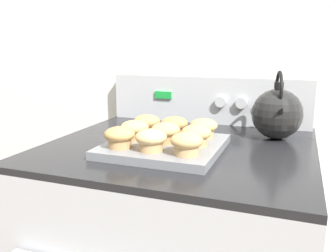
% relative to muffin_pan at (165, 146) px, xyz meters
% --- Properties ---
extents(wall_back, '(8.00, 0.05, 2.40)m').
position_rel_muffin_pan_xyz_m(wall_back, '(0.02, 0.45, 0.26)').
color(wall_back, silver).
rests_on(wall_back, ground_plane).
extents(control_panel, '(0.73, 0.07, 0.17)m').
position_rel_muffin_pan_xyz_m(control_panel, '(0.02, 0.40, 0.07)').
color(control_panel, '#B7BABF').
rests_on(control_panel, stove_range).
extents(muffin_pan, '(0.30, 0.30, 0.02)m').
position_rel_muffin_pan_xyz_m(muffin_pan, '(0.00, 0.00, 0.00)').
color(muffin_pan, slate).
rests_on(muffin_pan, stove_range).
extents(muffin_r0_c0, '(0.08, 0.08, 0.06)m').
position_rel_muffin_pan_xyz_m(muffin_r0_c0, '(-0.09, -0.09, 0.04)').
color(muffin_r0_c0, tan).
rests_on(muffin_r0_c0, muffin_pan).
extents(muffin_r0_c1, '(0.08, 0.08, 0.06)m').
position_rel_muffin_pan_xyz_m(muffin_r0_c1, '(-0.00, -0.09, 0.04)').
color(muffin_r0_c1, tan).
rests_on(muffin_r0_c1, muffin_pan).
extents(muffin_r0_c2, '(0.08, 0.08, 0.06)m').
position_rel_muffin_pan_xyz_m(muffin_r0_c2, '(0.09, -0.09, 0.04)').
color(muffin_r0_c2, tan).
rests_on(muffin_r0_c2, muffin_pan).
extents(muffin_r1_c0, '(0.08, 0.08, 0.06)m').
position_rel_muffin_pan_xyz_m(muffin_r1_c0, '(-0.09, -0.00, 0.04)').
color(muffin_r1_c0, tan).
rests_on(muffin_r1_c0, muffin_pan).
extents(muffin_r1_c1, '(0.08, 0.08, 0.06)m').
position_rel_muffin_pan_xyz_m(muffin_r1_c1, '(0.00, -0.00, 0.04)').
color(muffin_r1_c1, tan).
rests_on(muffin_r1_c1, muffin_pan).
extents(muffin_r1_c2, '(0.08, 0.08, 0.06)m').
position_rel_muffin_pan_xyz_m(muffin_r1_c2, '(0.09, -0.00, 0.04)').
color(muffin_r1_c2, tan).
rests_on(muffin_r1_c2, muffin_pan).
extents(muffin_r2_c0, '(0.08, 0.08, 0.06)m').
position_rel_muffin_pan_xyz_m(muffin_r2_c0, '(-0.09, 0.08, 0.04)').
color(muffin_r2_c0, '#A37A4C').
rests_on(muffin_r2_c0, muffin_pan).
extents(muffin_r2_c1, '(0.08, 0.08, 0.06)m').
position_rel_muffin_pan_xyz_m(muffin_r2_c1, '(-0.00, 0.09, 0.04)').
color(muffin_r2_c1, olive).
rests_on(muffin_r2_c1, muffin_pan).
extents(muffin_r2_c2, '(0.08, 0.08, 0.06)m').
position_rel_muffin_pan_xyz_m(muffin_r2_c2, '(0.09, 0.09, 0.04)').
color(muffin_r2_c2, tan).
rests_on(muffin_r2_c2, muffin_pan).
extents(tea_kettle, '(0.15, 0.19, 0.21)m').
position_rel_muffin_pan_xyz_m(tea_kettle, '(0.28, 0.24, 0.07)').
color(tea_kettle, black).
rests_on(tea_kettle, stove_range).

